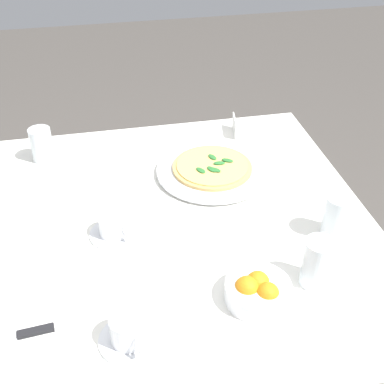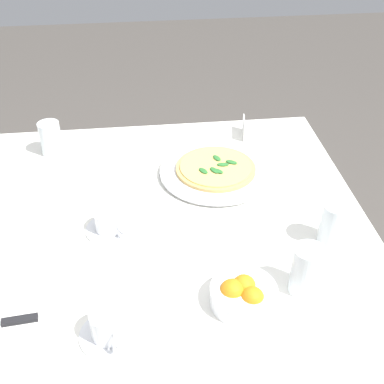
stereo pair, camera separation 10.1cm
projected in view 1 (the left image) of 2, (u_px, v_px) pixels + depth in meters
ground_plane at (174, 384)px, 1.80m from camera, size 8.00×8.00×0.00m
dining_table at (170, 261)px, 1.45m from camera, size 1.10×1.10×0.73m
pizza_plate at (212, 171)px, 1.57m from camera, size 0.34×0.34×0.02m
pizza at (212, 167)px, 1.56m from camera, size 0.24×0.24×0.02m
coffee_cup_far_right at (129, 331)px, 1.05m from camera, size 0.13×0.13×0.07m
coffee_cup_far_left at (114, 227)px, 1.33m from camera, size 0.13×0.13×0.06m
water_glass_near_left at (42, 147)px, 1.61m from camera, size 0.07×0.07×0.11m
water_glass_right_edge at (317, 265)px, 1.17m from camera, size 0.07×0.07×0.12m
water_glass_center_back at (336, 219)px, 1.31m from camera, size 0.07×0.07×0.12m
napkin_folded at (13, 341)px, 1.06m from camera, size 0.23×0.14×0.02m
dinner_knife at (11, 337)px, 1.05m from camera, size 0.20×0.04×0.01m
citrus_bowl at (257, 291)px, 1.15m from camera, size 0.15×0.15×0.07m
menu_card at (234, 126)px, 1.75m from camera, size 0.02×0.09×0.06m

